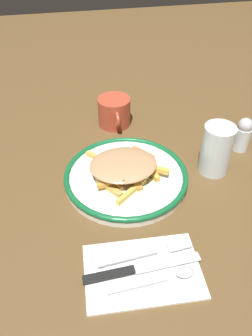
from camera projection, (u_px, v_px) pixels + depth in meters
ground_plane at (126, 181)px, 0.78m from camera, size 2.60×2.60×0.00m
plate at (126, 177)px, 0.77m from camera, size 0.28×0.28×0.03m
fries_heap at (124, 167)px, 0.75m from camera, size 0.18×0.17×0.04m
napkin at (143, 270)px, 0.60m from camera, size 0.15×0.21×0.01m
fork at (146, 253)px, 0.62m from camera, size 0.03×0.18×0.01m
knife at (132, 270)px, 0.59m from camera, size 0.03×0.21×0.01m
spoon at (167, 277)px, 0.58m from camera, size 0.03×0.15×0.01m
water_glass at (216, 149)px, 0.77m from camera, size 0.07×0.07×0.12m
coffee_mug at (114, 112)px, 0.93m from camera, size 0.11×0.09×0.08m
salt_shaker at (243, 134)px, 0.84m from camera, size 0.04×0.04×0.09m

